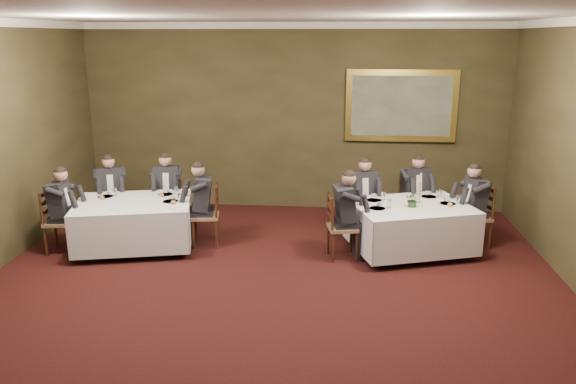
% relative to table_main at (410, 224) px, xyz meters
% --- Properties ---
extents(ground, '(10.00, 10.00, 0.00)m').
position_rel_table_main_xyz_m(ground, '(-2.00, -2.74, -0.45)').
color(ground, black).
rests_on(ground, ground).
extents(ceiling, '(8.00, 10.00, 0.10)m').
position_rel_table_main_xyz_m(ceiling, '(-2.00, -2.74, 3.05)').
color(ceiling, silver).
rests_on(ceiling, back_wall).
extents(back_wall, '(8.00, 0.10, 3.50)m').
position_rel_table_main_xyz_m(back_wall, '(-2.00, 2.26, 1.30)').
color(back_wall, '#2E2C17').
rests_on(back_wall, ground).
extents(crown_molding, '(8.00, 10.00, 0.12)m').
position_rel_table_main_xyz_m(crown_molding, '(-2.00, -2.74, 2.99)').
color(crown_molding, white).
rests_on(crown_molding, back_wall).
extents(table_main, '(2.09, 1.82, 0.67)m').
position_rel_table_main_xyz_m(table_main, '(0.00, 0.00, 0.00)').
color(table_main, black).
rests_on(table_main, ground).
extents(table_second, '(2.03, 1.72, 0.67)m').
position_rel_table_main_xyz_m(table_second, '(-4.31, -0.23, 0.00)').
color(table_second, black).
rests_on(table_second, ground).
extents(chair_main_backleft, '(0.55, 0.54, 1.00)m').
position_rel_table_main_xyz_m(chair_main_backleft, '(-0.73, 0.71, -0.17)').
color(chair_main_backleft, olive).
rests_on(chair_main_backleft, ground).
extents(diner_main_backleft, '(0.53, 0.58, 1.35)m').
position_rel_table_main_xyz_m(diner_main_backleft, '(-0.72, 0.70, 0.06)').
color(diner_main_backleft, black).
rests_on(diner_main_backleft, chair_main_backleft).
extents(chair_main_backright, '(0.55, 0.54, 1.00)m').
position_rel_table_main_xyz_m(chair_main_backright, '(0.17, 1.00, -0.17)').
color(chair_main_backright, olive).
rests_on(chair_main_backright, ground).
extents(diner_main_backright, '(0.53, 0.58, 1.35)m').
position_rel_table_main_xyz_m(diner_main_backright, '(0.17, 0.99, 0.06)').
color(diner_main_backright, black).
rests_on(diner_main_backright, chair_main_backright).
extents(chair_main_endleft, '(0.50, 0.51, 1.00)m').
position_rel_table_main_xyz_m(chair_main_endleft, '(-1.06, -0.34, -0.17)').
color(chair_main_endleft, olive).
rests_on(chair_main_endleft, ground).
extents(diner_main_endleft, '(0.55, 0.49, 1.35)m').
position_rel_table_main_xyz_m(diner_main_endleft, '(-1.05, -0.34, 0.06)').
color(diner_main_endleft, black).
rests_on(diner_main_endleft, chair_main_endleft).
extents(chair_main_endright, '(0.51, 0.53, 1.00)m').
position_rel_table_main_xyz_m(chair_main_endright, '(1.06, 0.34, -0.17)').
color(chair_main_endright, olive).
rests_on(chair_main_endright, ground).
extents(diner_main_endright, '(0.56, 0.50, 1.35)m').
position_rel_table_main_xyz_m(diner_main_endright, '(1.05, 0.34, 0.06)').
color(diner_main_endright, black).
rests_on(diner_main_endright, chair_main_endright).
extents(chair_sec_backleft, '(0.57, 0.56, 1.00)m').
position_rel_table_main_xyz_m(chair_sec_backleft, '(-4.98, 0.55, -0.17)').
color(chair_sec_backleft, olive).
rests_on(chair_sec_backleft, ground).
extents(diner_sec_backleft, '(0.56, 0.60, 1.35)m').
position_rel_table_main_xyz_m(diner_sec_backleft, '(-4.98, 0.54, 0.06)').
color(diner_sec_backleft, black).
rests_on(diner_sec_backleft, chair_sec_backleft).
extents(chair_sec_backright, '(0.50, 0.48, 1.00)m').
position_rel_table_main_xyz_m(chair_sec_backright, '(-4.05, 0.77, -0.17)').
color(chair_sec_backright, olive).
rests_on(chair_sec_backright, ground).
extents(diner_sec_backright, '(0.46, 0.53, 1.35)m').
position_rel_table_main_xyz_m(diner_sec_backright, '(-4.05, 0.76, 0.06)').
color(diner_sec_backright, black).
rests_on(diner_sec_backright, chair_sec_backright).
extents(chair_sec_endright, '(0.48, 0.50, 1.00)m').
position_rel_table_main_xyz_m(chair_sec_endright, '(-3.22, 0.03, -0.17)').
color(chair_sec_endright, olive).
rests_on(chair_sec_endright, ground).
extents(diner_sec_endright, '(0.54, 0.47, 1.35)m').
position_rel_table_main_xyz_m(diner_sec_endright, '(-3.23, 0.03, 0.06)').
color(diner_sec_endright, black).
rests_on(diner_sec_endright, chair_sec_endright).
extents(chair_sec_endleft, '(0.46, 0.47, 1.00)m').
position_rel_table_main_xyz_m(chair_sec_endleft, '(-5.40, -0.48, -0.17)').
color(chair_sec_endleft, olive).
rests_on(chair_sec_endleft, ground).
extents(diner_sec_endleft, '(0.51, 0.44, 1.35)m').
position_rel_table_main_xyz_m(diner_sec_endleft, '(-5.39, -0.48, 0.06)').
color(diner_sec_endleft, black).
rests_on(diner_sec_endleft, chair_sec_endleft).
extents(centerpiece, '(0.26, 0.24, 0.25)m').
position_rel_table_main_xyz_m(centerpiece, '(0.00, -0.10, 0.44)').
color(centerpiece, '#2D5926').
rests_on(centerpiece, table_main).
extents(candlestick, '(0.07, 0.07, 0.49)m').
position_rel_table_main_xyz_m(candlestick, '(0.14, 0.13, 0.49)').
color(candlestick, '#B18036').
rests_on(candlestick, table_main).
extents(place_setting_table_main, '(0.33, 0.31, 0.14)m').
position_rel_table_main_xyz_m(place_setting_table_main, '(-0.51, 0.23, 0.35)').
color(place_setting_table_main, white).
rests_on(place_setting_table_main, table_main).
extents(place_setting_table_second, '(0.33, 0.31, 0.14)m').
position_rel_table_main_xyz_m(place_setting_table_second, '(-4.80, 0.05, 0.35)').
color(place_setting_table_second, white).
rests_on(place_setting_table_second, table_second).
extents(painting, '(2.04, 0.09, 1.32)m').
position_rel_table_main_xyz_m(painting, '(-0.00, 2.19, 1.56)').
color(painting, '#E5C954').
rests_on(painting, back_wall).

